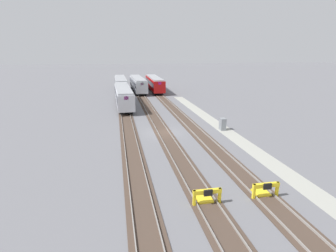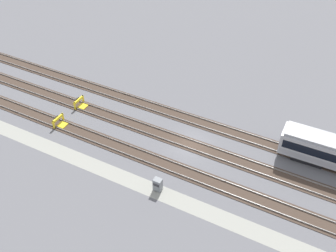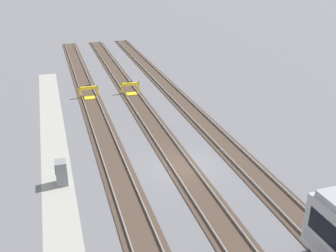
# 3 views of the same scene
# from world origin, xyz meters

# --- Properties ---
(ground_plane) EXTENTS (400.00, 400.00, 0.00)m
(ground_plane) POSITION_xyz_m (0.00, 0.00, 0.00)
(ground_plane) COLOR slate
(service_walkway) EXTENTS (54.00, 2.00, 0.01)m
(service_walkway) POSITION_xyz_m (0.00, -8.31, 0.00)
(service_walkway) COLOR #9E9E93
(service_walkway) RESTS_ON ground
(rail_track_nearest) EXTENTS (90.00, 2.24, 0.21)m
(rail_track_nearest) POSITION_xyz_m (0.00, -4.37, 0.04)
(rail_track_nearest) COLOR #47382D
(rail_track_nearest) RESTS_ON ground
(rail_track_near_inner) EXTENTS (90.00, 2.24, 0.21)m
(rail_track_near_inner) POSITION_xyz_m (0.00, 0.00, 0.04)
(rail_track_near_inner) COLOR #47382D
(rail_track_near_inner) RESTS_ON ground
(rail_track_middle) EXTENTS (90.00, 2.24, 0.21)m
(rail_track_middle) POSITION_xyz_m (0.00, 4.37, 0.04)
(rail_track_middle) COLOR #47382D
(rail_track_middle) RESTS_ON ground
(bumper_stop_nearest_track) EXTENTS (1.34, 2.00, 1.22)m
(bumper_stop_nearest_track) POSITION_xyz_m (-16.50, -4.38, 0.51)
(bumper_stop_nearest_track) COLOR yellow
(bumper_stop_nearest_track) RESTS_ON ground
(bumper_stop_near_inner_track) EXTENTS (1.35, 2.00, 1.22)m
(bumper_stop_near_inner_track) POSITION_xyz_m (-16.53, -0.00, 0.51)
(bumper_stop_near_inner_track) COLOR yellow
(bumper_stop_near_inner_track) RESTS_ON ground
(electrical_cabinet) EXTENTS (0.90, 0.73, 1.60)m
(electrical_cabinet) POSITION_xyz_m (-0.19, -8.00, 0.80)
(electrical_cabinet) COLOR gray
(electrical_cabinet) RESTS_ON ground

